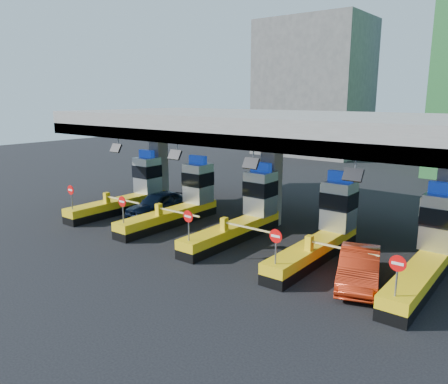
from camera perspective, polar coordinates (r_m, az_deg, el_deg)
The scene contains 10 objects.
ground at distance 25.56m, azimuth 2.46°, elevation -5.85°, with size 120.00×120.00×0.00m, color black.
toll_canopy at distance 26.73m, azimuth 6.21°, elevation 8.32°, with size 28.00×12.09×7.00m.
toll_lane_far_left at distance 32.02m, azimuth -11.92°, elevation 0.23°, with size 4.43×8.00×4.16m.
toll_lane_left at distance 28.45m, azimuth -5.40°, elevation -1.08°, with size 4.43×8.00×4.16m.
toll_lane_center at distance 25.38m, azimuth 2.86°, elevation -2.70°, with size 4.43×8.00×4.16m.
toll_lane_right at distance 22.99m, azimuth 13.13°, elevation -4.64°, with size 4.43×8.00×4.16m.
toll_lane_far_right at distance 21.51m, azimuth 25.35°, elevation -6.73°, with size 4.43×8.00×4.16m.
bg_building_concrete at distance 62.45m, azimuth 11.59°, elevation 13.08°, with size 14.00×10.00×18.00m, color #4C4C49.
van at distance 29.92m, azimuth -8.52°, elevation -1.57°, with size 2.00×4.97×1.69m, color black.
red_car at distance 20.00m, azimuth 17.23°, elevation -9.37°, with size 1.64×4.70×1.55m, color #A3220C.
Camera 1 is at (14.07, -19.78, 8.01)m, focal length 35.00 mm.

